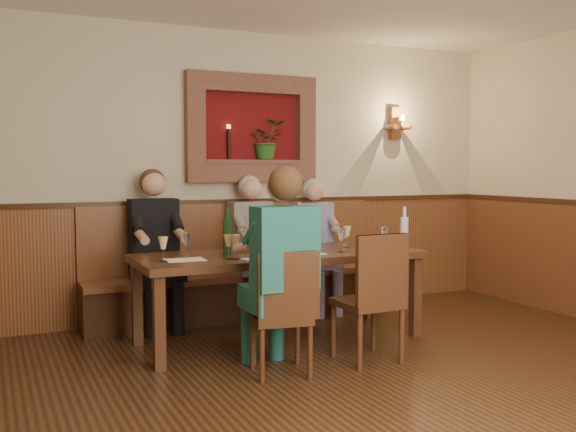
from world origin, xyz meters
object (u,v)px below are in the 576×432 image
object	(u,v)px
person_bench_right	(316,258)
wine_bottle_green_b	(227,236)
chair_near_left	(281,338)
person_bench_left	(156,263)
wine_bottle_green_a	(299,231)
spittoon_bucket	(291,238)
dining_table	(280,261)
person_chair_front	(279,288)
bench	(240,284)
chair_near_right	(369,324)
water_bottle	(404,232)
person_bench_mid	(254,260)

from	to	relation	value
person_bench_right	wine_bottle_green_b	bearing A→B (deg)	-147.00
chair_near_left	person_bench_right	world-z (taller)	person_bench_right
person_bench_left	wine_bottle_green_a	distance (m)	1.37
chair_near_left	wine_bottle_green_a	world-z (taller)	wine_bottle_green_a
spittoon_bucket	wine_bottle_green_a	size ratio (longest dim) A/B	0.65
dining_table	person_chair_front	bearing A→B (deg)	-114.82
bench	chair_near_right	distance (m)	1.79
person_chair_front	person_bench_right	bearing A→B (deg)	54.57
wine_bottle_green_b	chair_near_left	bearing A→B (deg)	-83.85
bench	spittoon_bucket	world-z (taller)	bench
bench	person_bench_left	bearing A→B (deg)	-172.78
chair_near_right	spittoon_bucket	bearing A→B (deg)	116.93
chair_near_right	person_bench_right	xyz separation A→B (m)	(0.42, 1.65, 0.27)
wine_bottle_green_a	dining_table	bearing A→B (deg)	165.29
dining_table	chair_near_right	xyz separation A→B (m)	(0.37, -0.81, -0.39)
water_bottle	chair_near_right	bearing A→B (deg)	-142.25
dining_table	person_bench_left	size ratio (longest dim) A/B	1.66
bench	wine_bottle_green_b	size ratio (longest dim) A/B	7.78
person_chair_front	bench	bearing A→B (deg)	78.21
bench	person_bench_right	xyz separation A→B (m)	(0.79, -0.10, 0.23)
chair_near_right	person_bench_mid	bearing A→B (deg)	97.77
person_bench_mid	wine_bottle_green_a	xyz separation A→B (m)	(0.05, -0.88, 0.35)
person_chair_front	wine_bottle_green_a	xyz separation A→B (m)	(0.52, 0.73, 0.31)
chair_near_left	person_chair_front	world-z (taller)	person_chair_front
spittoon_bucket	water_bottle	xyz separation A→B (m)	(1.05, -0.09, 0.01)
dining_table	spittoon_bucket	xyz separation A→B (m)	(0.02, -0.16, 0.21)
chair_near_right	wine_bottle_green_a	size ratio (longest dim) A/B	2.33
person_bench_mid	spittoon_bucket	xyz separation A→B (m)	(-0.08, -1.00, 0.31)
person_bench_mid	wine_bottle_green_a	distance (m)	0.95
dining_table	wine_bottle_green_b	bearing A→B (deg)	176.02
person_chair_front	wine_bottle_green_a	distance (m)	0.95
person_chair_front	wine_bottle_green_b	xyz separation A→B (m)	(-0.09, 0.81, 0.30)
person_bench_right	person_bench_left	bearing A→B (deg)	-179.88
chair_near_right	wine_bottle_green_a	xyz separation A→B (m)	(-0.21, 0.76, 0.64)
bench	person_bench_right	distance (m)	0.83
bench	person_bench_mid	xyz separation A→B (m)	(0.11, -0.10, 0.24)
chair_near_left	wine_bottle_green_a	distance (m)	1.15
wine_bottle_green_a	person_bench_right	bearing A→B (deg)	54.41
chair_near_left	person_chair_front	size ratio (longest dim) A/B	0.61
person_bench_right	wine_bottle_green_a	size ratio (longest dim) A/B	3.22
person_bench_mid	person_bench_left	bearing A→B (deg)	-179.88
chair_near_left	water_bottle	bearing A→B (deg)	32.33
spittoon_bucket	wine_bottle_green_b	bearing A→B (deg)	157.84
person_bench_mid	wine_bottle_green_b	bearing A→B (deg)	-124.73
bench	person_chair_front	distance (m)	1.78
chair_near_right	person_bench_left	size ratio (longest dim) A/B	0.67
person_bench_right	wine_bottle_green_a	world-z (taller)	person_bench_right
wine_bottle_green_a	wine_bottle_green_b	xyz separation A→B (m)	(-0.61, 0.07, -0.02)
wine_bottle_green_b	water_bottle	size ratio (longest dim) A/B	1.04
person_bench_mid	person_chair_front	size ratio (longest dim) A/B	0.94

